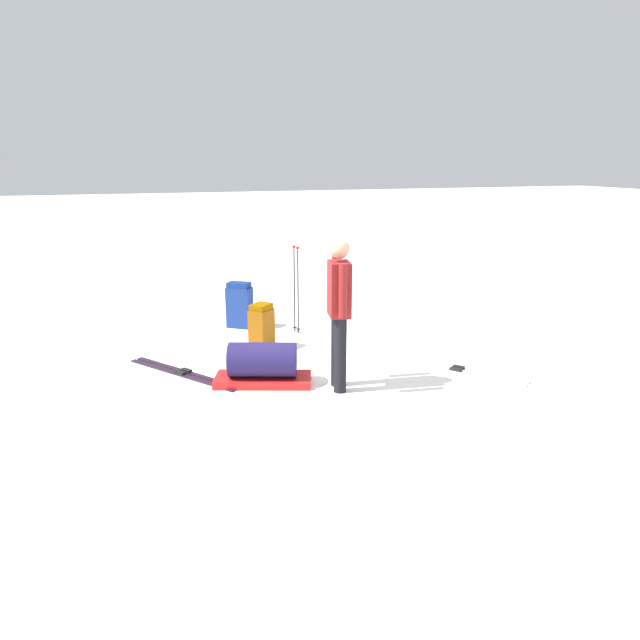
# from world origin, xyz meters

# --- Properties ---
(ground_plane) EXTENTS (80.00, 80.00, 0.00)m
(ground_plane) POSITION_xyz_m (0.00, 0.00, 0.00)
(ground_plane) COLOR white
(skier_standing) EXTENTS (0.56, 0.28, 1.70)m
(skier_standing) POSITION_xyz_m (0.42, 0.08, 0.95)
(skier_standing) COLOR black
(skier_standing) RESTS_ON ground_plane
(ski_pair_near) EXTENTS (1.45, 1.19, 0.05)m
(ski_pair_near) POSITION_xyz_m (0.36, 1.65, 0.01)
(ski_pair_near) COLOR silver
(ski_pair_near) RESTS_ON ground_plane
(ski_pair_far) EXTENTS (1.54, 1.17, 0.05)m
(ski_pair_far) POSITION_xyz_m (-0.61, -1.54, 0.01)
(ski_pair_far) COLOR black
(ski_pair_far) RESTS_ON ground_plane
(backpack_large_dark) EXTENTS (0.39, 0.43, 0.70)m
(backpack_large_dark) POSITION_xyz_m (-2.42, -0.48, 0.35)
(backpack_large_dark) COLOR navy
(backpack_large_dark) RESTS_ON ground_plane
(backpack_bright) EXTENTS (0.38, 0.39, 0.63)m
(backpack_bright) POSITION_xyz_m (-1.27, -0.40, 0.31)
(backpack_bright) COLOR #89490B
(backpack_bright) RESTS_ON ground_plane
(ski_poles_planted_near) EXTENTS (0.16, 0.10, 1.30)m
(ski_poles_planted_near) POSITION_xyz_m (-1.87, 0.27, 0.72)
(ski_poles_planted_near) COLOR black
(ski_poles_planted_near) RESTS_ON ground_plane
(gear_sled) EXTENTS (0.79, 1.19, 0.49)m
(gear_sled) POSITION_xyz_m (0.00, -0.70, 0.22)
(gear_sled) COLOR red
(gear_sled) RESTS_ON ground_plane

